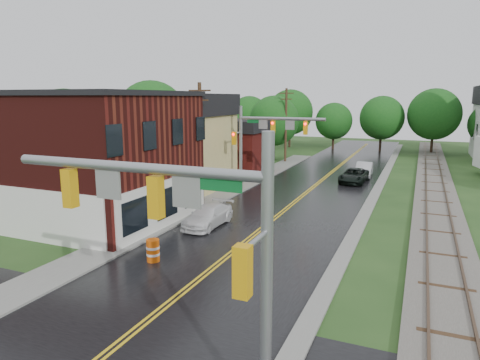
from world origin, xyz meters
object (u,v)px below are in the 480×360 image
Objects in this scene: traffic_signal_near at (183,222)px; suv_dark at (354,176)px; traffic_signal_far at (264,133)px; utility_pole_b at (200,140)px; tree_left_c at (219,126)px; tree_left_b at (152,118)px; pickup_white at (208,216)px; construction_barrel at (153,251)px; tree_left_a at (67,130)px; utility_pole_c at (286,124)px; sedan_silver at (364,170)px; brick_building at (74,155)px; tree_left_e at (275,122)px.

suv_dark is (-0.45, 31.95, -4.30)m from traffic_signal_near.
utility_pole_b reaches higher than traffic_signal_far.
tree_left_b is at bearing -116.56° from tree_left_c.
pickup_white is (3.52, -5.71, -4.08)m from utility_pole_b.
traffic_signal_far is 17.57m from construction_barrel.
tree_left_c is 18.30m from suv_dark.
traffic_signal_near is at bearing -62.81° from utility_pole_b.
tree_left_b is at bearing 78.69° from tree_left_a.
construction_barrel is at bearing 129.22° from traffic_signal_near.
tree_left_b is 21.94m from pickup_white.
pickup_white is (3.52, -27.71, -4.08)m from utility_pole_c.
tree_left_a is (-13.05, -0.10, 0.39)m from utility_pole_b.
tree_left_b is at bearing 124.04° from construction_barrel.
tree_left_c is 32.03m from construction_barrel.
construction_barrel is at bearing -88.61° from traffic_signal_far.
sedan_silver is at bearing 56.70° from traffic_signal_far.
utility_pole_b is 14.87m from tree_left_b.
utility_pole_c reaches higher than tree_left_c.
pickup_white is (9.20, 1.29, -3.51)m from brick_building.
suv_dark reaches higher than pickup_white.
brick_building reaches higher than pickup_white.
tree_left_e is 7.26× the size of construction_barrel.
utility_pole_b is at bearing 50.93° from brick_building.
brick_building is 17.80m from tree_left_b.
traffic_signal_far reaches higher than pickup_white.
tree_left_a is (-7.36, 6.90, 0.96)m from brick_building.
traffic_signal_far is 0.96× the size of tree_left_c.
tree_left_c reaches higher than suv_dark.
tree_left_b reaches higher than tree_left_e.
construction_barrel is at bearing -100.89° from suv_dark.
tree_left_b is (-14.38, 4.90, 0.74)m from traffic_signal_far.
tree_left_b is (-5.36, 16.90, 1.57)m from brick_building.
suv_dark is 3.66m from sedan_silver.
suv_dark is at bearing 75.76° from construction_barrel.
traffic_signal_near is at bearing -65.44° from tree_left_c.
tree_left_b is 2.18× the size of pickup_white.
sedan_silver is at bearing -7.62° from tree_left_c.
tree_left_b is (2.00, 10.00, 0.60)m from tree_left_a.
suv_dark is at bearing 90.81° from traffic_signal_near.
tree_left_c is (-7.05, 17.90, -0.21)m from utility_pole_b.
utility_pole_c is 25.67m from tree_left_a.
traffic_signal_near is 6.53× the size of construction_barrel.
construction_barrel is at bearing -72.67° from utility_pole_b.
sedan_silver is at bearing -31.98° from utility_pole_c.
construction_barrel is (0.41, -17.00, -4.41)m from traffic_signal_far.
suv_dark is at bearing -19.43° from tree_left_c.
traffic_signal_near is 45.59m from tree_left_e.
suv_dark is at bearing -99.80° from sedan_silver.
tree_left_b reaches higher than brick_building.
pickup_white is at bearing -58.39° from utility_pole_b.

